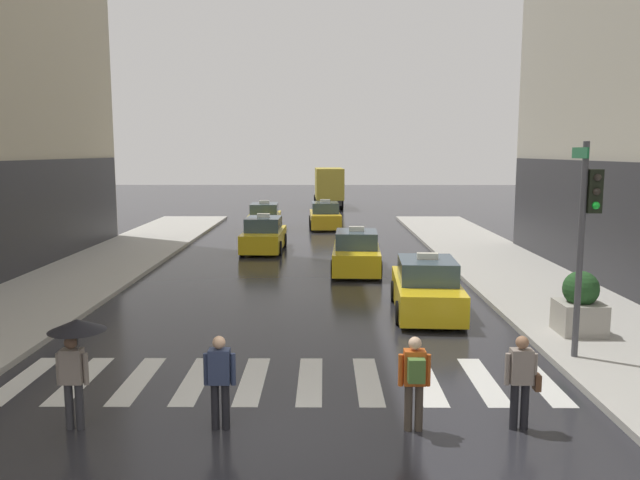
{
  "coord_description": "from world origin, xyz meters",
  "views": [
    {
      "loc": [
        0.89,
        -9.6,
        4.73
      ],
      "look_at": [
        0.77,
        8.0,
        2.25
      ],
      "focal_mm": 35.42,
      "sensor_mm": 36.0,
      "label": 1
    }
  ],
  "objects": [
    {
      "name": "taxi_fifth",
      "position": [
        0.95,
        29.25,
        0.72
      ],
      "size": [
        2.07,
        4.61,
        1.8
      ],
      "color": "gold",
      "rests_on": "ground"
    },
    {
      "name": "pedestrian_with_backpack",
      "position": [
        2.42,
        0.61,
        0.97
      ],
      "size": [
        0.55,
        0.43,
        1.65
      ],
      "color": "#473D33",
      "rests_on": "ground"
    },
    {
      "name": "taxi_fourth",
      "position": [
        -2.72,
        28.33,
        0.72
      ],
      "size": [
        2.01,
        4.58,
        1.8
      ],
      "color": "yellow",
      "rests_on": "ground"
    },
    {
      "name": "planter_near_corner",
      "position": [
        7.37,
        6.01,
        0.87
      ],
      "size": [
        1.1,
        1.1,
        1.6
      ],
      "color": "#A8A399",
      "rests_on": "curb_right"
    },
    {
      "name": "pedestrian_with_umbrella",
      "position": [
        -3.31,
        0.67,
        1.52
      ],
      "size": [
        0.96,
        0.96,
        1.94
      ],
      "color": "#333338",
      "rests_on": "ground"
    },
    {
      "name": "taxi_third",
      "position": [
        -2.0,
        20.31,
        0.72
      ],
      "size": [
        2.0,
        4.57,
        1.8
      ],
      "color": "yellow",
      "rests_on": "ground"
    },
    {
      "name": "pedestrian_plain_coat",
      "position": [
        -0.89,
        0.67,
        0.94
      ],
      "size": [
        0.55,
        0.24,
        1.65
      ],
      "color": "black",
      "rests_on": "ground"
    },
    {
      "name": "box_truck",
      "position": [
        1.26,
        43.64,
        1.85
      ],
      "size": [
        2.53,
        7.62,
        3.35
      ],
      "color": "#2D2D2D",
      "rests_on": "ground"
    },
    {
      "name": "taxi_second",
      "position": [
        2.17,
        15.11,
        0.72
      ],
      "size": [
        2.08,
        4.61,
        1.8
      ],
      "color": "yellow",
      "rests_on": "ground"
    },
    {
      "name": "crosswalk_markings",
      "position": [
        0.0,
        3.0,
        0.0
      ],
      "size": [
        11.3,
        2.8,
        0.01
      ],
      "color": "silver",
      "rests_on": "ground"
    },
    {
      "name": "traffic_light_pole",
      "position": [
        6.64,
        4.15,
        3.26
      ],
      "size": [
        0.44,
        0.84,
        4.8
      ],
      "color": "#47474C",
      "rests_on": "curb_right"
    },
    {
      "name": "pedestrian_with_handbag",
      "position": [
        4.25,
        0.71,
        0.93
      ],
      "size": [
        0.6,
        0.24,
        1.65
      ],
      "color": "black",
      "rests_on": "ground"
    },
    {
      "name": "ground_plane",
      "position": [
        0.0,
        0.0,
        0.0
      ],
      "size": [
        160.0,
        160.0,
        0.0
      ],
      "primitive_type": "plane",
      "color": "#26262B"
    },
    {
      "name": "taxi_lead",
      "position": [
        3.9,
        8.6,
        0.72
      ],
      "size": [
        2.12,
        4.63,
        1.8
      ],
      "color": "yellow",
      "rests_on": "ground"
    }
  ]
}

